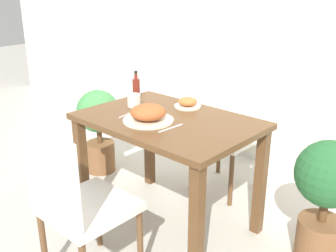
# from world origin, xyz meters

# --- Properties ---
(ground_plane) EXTENTS (16.00, 16.00, 0.00)m
(ground_plane) POSITION_xyz_m (0.00, 0.00, 0.00)
(ground_plane) COLOR #B7B2A8
(wall_back) EXTENTS (8.00, 0.05, 2.60)m
(wall_back) POSITION_xyz_m (0.00, 1.27, 1.30)
(wall_back) COLOR silver
(wall_back) RESTS_ON ground_plane
(dining_table) EXTENTS (1.06, 0.72, 0.73)m
(dining_table) POSITION_xyz_m (0.00, 0.00, 0.62)
(dining_table) COLOR brown
(dining_table) RESTS_ON ground_plane
(chair_near) EXTENTS (0.42, 0.42, 0.88)m
(chair_near) POSITION_xyz_m (0.04, -0.71, 0.49)
(chair_near) COLOR silver
(chair_near) RESTS_ON ground_plane
(chair_far) EXTENTS (0.42, 0.42, 0.88)m
(chair_far) POSITION_xyz_m (-0.00, 0.72, 0.49)
(chair_far) COLOR silver
(chair_far) RESTS_ON ground_plane
(food_plate) EXTENTS (0.30, 0.30, 0.10)m
(food_plate) POSITION_xyz_m (-0.05, -0.12, 0.78)
(food_plate) COLOR beige
(food_plate) RESTS_ON dining_table
(side_plate) EXTENTS (0.17, 0.17, 0.06)m
(side_plate) POSITION_xyz_m (-0.06, 0.25, 0.76)
(side_plate) COLOR beige
(side_plate) RESTS_ON dining_table
(drink_cup) EXTENTS (0.09, 0.09, 0.08)m
(drink_cup) POSITION_xyz_m (-0.33, 0.03, 0.77)
(drink_cup) COLOR silver
(drink_cup) RESTS_ON dining_table
(sauce_bottle) EXTENTS (0.05, 0.05, 0.19)m
(sauce_bottle) POSITION_xyz_m (-0.47, 0.18, 0.81)
(sauce_bottle) COLOR maroon
(sauce_bottle) RESTS_ON dining_table
(fork_utensil) EXTENTS (0.04, 0.16, 0.00)m
(fork_utensil) POSITION_xyz_m (-0.23, -0.12, 0.73)
(fork_utensil) COLOR silver
(fork_utensil) RESTS_ON dining_table
(spoon_utensil) EXTENTS (0.02, 0.19, 0.00)m
(spoon_utensil) POSITION_xyz_m (0.13, -0.12, 0.73)
(spoon_utensil) COLOR silver
(spoon_utensil) RESTS_ON dining_table
(potted_plant_left) EXTENTS (0.34, 0.34, 0.70)m
(potted_plant_left) POSITION_xyz_m (-0.93, 0.18, 0.42)
(potted_plant_left) COLOR brown
(potted_plant_left) RESTS_ON ground_plane
(potted_plant_right) EXTENTS (0.36, 0.36, 0.73)m
(potted_plant_right) POSITION_xyz_m (0.88, 0.30, 0.44)
(potted_plant_right) COLOR brown
(potted_plant_right) RESTS_ON ground_plane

